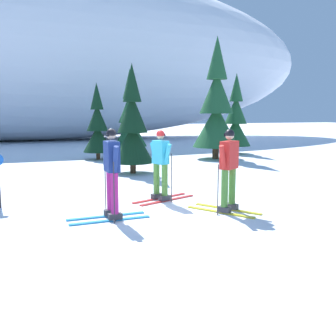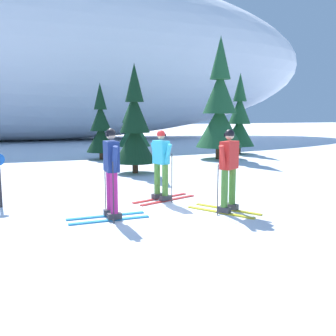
% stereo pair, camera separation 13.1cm
% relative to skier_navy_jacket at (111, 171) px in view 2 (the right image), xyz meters
% --- Properties ---
extents(ground_plane, '(120.00, 120.00, 0.00)m').
position_rel_skier_navy_jacket_xyz_m(ground_plane, '(0.84, 0.62, -0.99)').
color(ground_plane, white).
extents(skier_navy_jacket, '(1.67, 0.83, 1.86)m').
position_rel_skier_navy_jacket_xyz_m(skier_navy_jacket, '(0.00, 0.00, 0.00)').
color(skier_navy_jacket, '#2893CC').
rests_on(skier_navy_jacket, ground).
extents(skier_cyan_jacket, '(1.72, 0.99, 1.75)m').
position_rel_skier_navy_jacket_xyz_m(skier_cyan_jacket, '(1.48, 1.22, -0.08)').
color(skier_cyan_jacket, red).
rests_on(skier_cyan_jacket, ground).
extents(skier_red_jacket, '(1.28, 1.60, 1.82)m').
position_rel_skier_navy_jacket_xyz_m(skier_red_jacket, '(2.50, -0.33, -0.02)').
color(skier_red_jacket, gold).
rests_on(skier_red_jacket, ground).
extents(pine_tree_far_left, '(1.36, 1.36, 3.52)m').
position_rel_skier_navy_jacket_xyz_m(pine_tree_far_left, '(1.48, 10.18, 0.48)').
color(pine_tree_far_left, '#47301E').
rests_on(pine_tree_far_left, ground).
extents(pine_tree_center_left, '(1.50, 1.50, 3.88)m').
position_rel_skier_navy_jacket_xyz_m(pine_tree_center_left, '(1.95, 5.66, 0.63)').
color(pine_tree_center_left, '#47301E').
rests_on(pine_tree_center_left, ground).
extents(pine_tree_center, '(1.69, 1.69, 4.37)m').
position_rel_skier_navy_jacket_xyz_m(pine_tree_center, '(3.43, 11.70, 0.83)').
color(pine_tree_center, '#47301E').
rests_on(pine_tree_center, ground).
extents(pine_tree_center_right, '(2.17, 2.17, 5.63)m').
position_rel_skier_navy_jacket_xyz_m(pine_tree_center_right, '(6.74, 8.54, 1.36)').
color(pine_tree_center_right, '#47301E').
rests_on(pine_tree_center_right, ground).
extents(pine_tree_far_right, '(1.62, 1.62, 4.19)m').
position_rel_skier_navy_jacket_xyz_m(pine_tree_far_right, '(8.75, 10.23, 0.76)').
color(pine_tree_far_right, '#47301E').
rests_on(pine_tree_far_right, ground).
extents(snow_ridge_background, '(48.15, 14.39, 13.24)m').
position_rel_skier_navy_jacket_xyz_m(snow_ridge_background, '(-1.73, 24.30, 5.63)').
color(snow_ridge_background, white).
rests_on(snow_ridge_background, ground).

